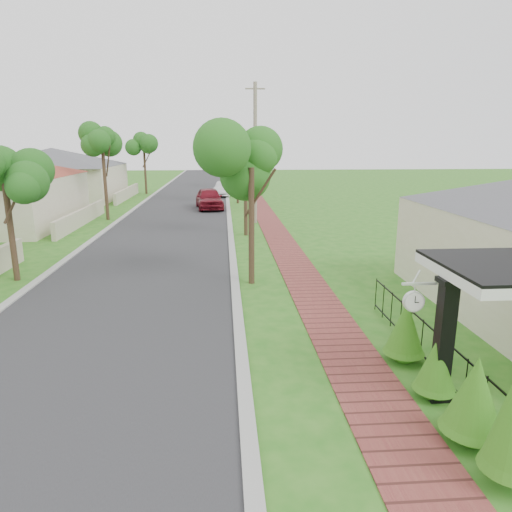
{
  "coord_description": "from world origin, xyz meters",
  "views": [
    {
      "loc": [
        0.28,
        -8.99,
        5.0
      ],
      "look_at": [
        1.29,
        5.08,
        1.5
      ],
      "focal_mm": 32.0,
      "sensor_mm": 36.0,
      "label": 1
    }
  ],
  "objects_px": {
    "near_tree": "(251,165)",
    "station_clock": "(414,300)",
    "parked_car_red": "(209,198)",
    "utility_pole": "(255,154)",
    "parked_car_white": "(225,189)",
    "porch_post": "(443,346)"
  },
  "relations": [
    {
      "from": "parked_car_red",
      "to": "parked_car_white",
      "type": "bearing_deg",
      "value": 74.89
    },
    {
      "from": "parked_car_white",
      "to": "utility_pole",
      "type": "xyz_separation_m",
      "value": [
        1.9,
        -15.51,
        3.67
      ]
    },
    {
      "from": "porch_post",
      "to": "parked_car_red",
      "type": "xyz_separation_m",
      "value": [
        -5.38,
        27.69,
        -0.31
      ]
    },
    {
      "from": "parked_car_red",
      "to": "utility_pole",
      "type": "xyz_separation_m",
      "value": [
        3.13,
        -6.69,
        3.54
      ]
    },
    {
      "from": "parked_car_red",
      "to": "near_tree",
      "type": "relative_size",
      "value": 0.89
    },
    {
      "from": "near_tree",
      "to": "station_clock",
      "type": "xyz_separation_m",
      "value": [
        2.8,
        -7.6,
        -2.31
      ]
    },
    {
      "from": "porch_post",
      "to": "parked_car_white",
      "type": "xyz_separation_m",
      "value": [
        -4.15,
        36.51,
        -0.43
      ]
    },
    {
      "from": "parked_car_red",
      "to": "porch_post",
      "type": "bearing_deg",
      "value": -86.17
    },
    {
      "from": "parked_car_white",
      "to": "utility_pole",
      "type": "relative_size",
      "value": 0.49
    },
    {
      "from": "porch_post",
      "to": "parked_car_red",
      "type": "distance_m",
      "value": 28.21
    },
    {
      "from": "parked_car_white",
      "to": "near_tree",
      "type": "relative_size",
      "value": 0.78
    },
    {
      "from": "parked_car_red",
      "to": "parked_car_white",
      "type": "relative_size",
      "value": 1.14
    },
    {
      "from": "parked_car_white",
      "to": "near_tree",
      "type": "distance_m",
      "value": 28.75
    },
    {
      "from": "near_tree",
      "to": "station_clock",
      "type": "bearing_deg",
      "value": -69.8
    },
    {
      "from": "utility_pole",
      "to": "parked_car_red",
      "type": "bearing_deg",
      "value": 115.06
    },
    {
      "from": "near_tree",
      "to": "parked_car_red",
      "type": "bearing_deg",
      "value": 96.06
    },
    {
      "from": "parked_car_red",
      "to": "station_clock",
      "type": "bearing_deg",
      "value": -87.01
    },
    {
      "from": "parked_car_white",
      "to": "station_clock",
      "type": "relative_size",
      "value": 5.81
    },
    {
      "from": "parked_car_red",
      "to": "station_clock",
      "type": "xyz_separation_m",
      "value": [
        4.89,
        -27.29,
        1.14
      ]
    },
    {
      "from": "near_tree",
      "to": "utility_pole",
      "type": "relative_size",
      "value": 0.62
    },
    {
      "from": "parked_car_red",
      "to": "utility_pole",
      "type": "relative_size",
      "value": 0.55
    },
    {
      "from": "parked_car_white",
      "to": "near_tree",
      "type": "xyz_separation_m",
      "value": [
        0.86,
        -28.51,
        3.57
      ]
    }
  ]
}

